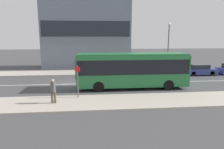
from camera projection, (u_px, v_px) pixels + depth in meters
ground_plane at (72, 84)px, 20.40m from camera, size 120.00×120.00×0.00m
sidewalk_near at (63, 103)px, 14.27m from camera, size 44.00×3.50×0.13m
sidewalk_far at (77, 73)px, 26.50m from camera, size 44.00×3.50×0.13m
lane_centerline at (72, 84)px, 20.40m from camera, size 41.80×0.16×0.01m
city_bus at (132, 68)px, 18.52m from camera, size 10.16×2.61×3.26m
parked_car_0 at (199, 70)px, 25.21m from camera, size 3.90×1.82×1.36m
pedestrian_near_stop at (53, 89)px, 13.97m from camera, size 0.35×0.34×1.74m
bus_stop_sign at (78, 79)px, 15.24m from camera, size 0.44×0.12×2.48m
street_lamp at (168, 42)px, 26.15m from camera, size 0.36×0.36×6.41m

